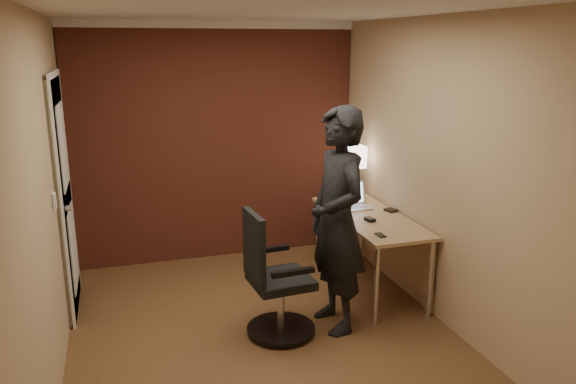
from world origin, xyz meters
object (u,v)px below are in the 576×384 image
at_px(laptop, 351,200).
at_px(mouse, 370,219).
at_px(person, 337,221).
at_px(desk, 376,228).
at_px(phone, 380,235).
at_px(desk_lamp, 353,157).
at_px(office_chair, 273,283).
at_px(wallet, 391,210).

xyz_separation_m(laptop, mouse, (-0.02, -0.47, -0.05)).
bearing_deg(person, mouse, 126.29).
bearing_deg(mouse, desk, 33.79).
height_order(laptop, phone, laptop).
bearing_deg(laptop, phone, -96.99).
relative_size(desk_lamp, person, 0.29).
distance_m(desk_lamp, office_chair, 1.88).
bearing_deg(mouse, person, -152.53).
bearing_deg(wallet, desk_lamp, 103.11).
bearing_deg(laptop, office_chair, -139.18).
height_order(wallet, person, person).
relative_size(desk, wallet, 13.64).
bearing_deg(office_chair, phone, 2.97).
bearing_deg(laptop, wallet, -39.94).
relative_size(phone, office_chair, 0.11).
distance_m(mouse, phone, 0.39).
xyz_separation_m(desk, desk_lamp, (0.04, 0.67, 0.55)).
bearing_deg(mouse, office_chair, -170.59).
relative_size(phone, wallet, 1.05).
distance_m(desk, wallet, 0.23).
bearing_deg(office_chair, wallet, 25.79).
bearing_deg(wallet, desk, -160.43).
xyz_separation_m(wallet, person, (-0.82, -0.65, 0.17)).
bearing_deg(desk, desk_lamp, 86.94).
relative_size(desk, laptop, 4.51).
xyz_separation_m(laptop, office_chair, (-1.05, -0.91, -0.34)).
bearing_deg(wallet, mouse, -145.66).
bearing_deg(wallet, laptop, 140.06).
bearing_deg(desk_lamp, person, -118.33).
distance_m(laptop, office_chair, 1.43).
bearing_deg(phone, desk, 67.98).
bearing_deg(mouse, desk_lamp, 64.19).
distance_m(mouse, person, 0.67).
distance_m(desk_lamp, phone, 1.30).
height_order(desk_lamp, office_chair, desk_lamp).
xyz_separation_m(phone, wallet, (0.41, 0.60, 0.01)).
height_order(office_chair, person, person).
height_order(phone, office_chair, office_chair).
bearing_deg(office_chair, desk, 26.67).
bearing_deg(laptop, desk, -68.29).
bearing_deg(office_chair, desk_lamp, 46.11).
height_order(desk, laptop, laptop).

